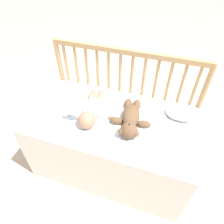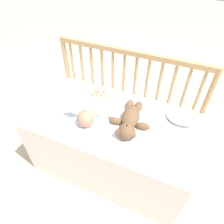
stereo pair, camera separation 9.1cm
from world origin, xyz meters
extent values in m
plane|color=#C6B293|center=(0.00, 0.00, 0.00)|extent=(12.00, 12.00, 0.00)
cube|color=white|center=(0.00, 0.00, 0.28)|extent=(1.18, 0.63, 0.55)
cylinder|color=tan|center=(-0.57, 0.34, 0.46)|extent=(0.04, 0.04, 0.92)
cylinder|color=tan|center=(0.57, 0.34, 0.46)|extent=(0.04, 0.04, 0.92)
cube|color=tan|center=(0.00, 0.34, 0.90)|extent=(1.15, 0.03, 0.04)
cylinder|color=tan|center=(-0.51, 0.34, 0.72)|extent=(0.02, 0.02, 0.33)
cylinder|color=tan|center=(-0.42, 0.34, 0.72)|extent=(0.02, 0.02, 0.33)
cylinder|color=tan|center=(-0.32, 0.34, 0.72)|extent=(0.02, 0.02, 0.33)
cylinder|color=tan|center=(-0.23, 0.34, 0.72)|extent=(0.02, 0.02, 0.33)
cylinder|color=tan|center=(-0.14, 0.34, 0.72)|extent=(0.02, 0.02, 0.33)
cylinder|color=tan|center=(-0.05, 0.34, 0.72)|extent=(0.02, 0.02, 0.33)
cylinder|color=tan|center=(0.05, 0.34, 0.72)|extent=(0.02, 0.02, 0.33)
cylinder|color=tan|center=(0.14, 0.34, 0.72)|extent=(0.02, 0.02, 0.33)
cylinder|color=tan|center=(0.23, 0.34, 0.72)|extent=(0.02, 0.02, 0.33)
cylinder|color=tan|center=(0.32, 0.34, 0.72)|extent=(0.02, 0.02, 0.33)
cylinder|color=tan|center=(0.42, 0.34, 0.72)|extent=(0.02, 0.02, 0.33)
cylinder|color=tan|center=(0.51, 0.34, 0.72)|extent=(0.02, 0.02, 0.33)
cube|color=white|center=(-0.04, 0.03, 0.56)|extent=(0.80, 0.54, 0.01)
ellipsoid|color=brown|center=(0.13, 0.03, 0.60)|extent=(0.15, 0.23, 0.09)
sphere|color=brown|center=(0.15, -0.11, 0.61)|extent=(0.11, 0.11, 0.11)
sphere|color=beige|center=(0.15, -0.11, 0.64)|extent=(0.05, 0.05, 0.05)
sphere|color=black|center=(0.15, -0.11, 0.66)|extent=(0.02, 0.02, 0.02)
sphere|color=brown|center=(0.20, -0.12, 0.61)|extent=(0.04, 0.04, 0.04)
sphere|color=brown|center=(0.11, -0.14, 0.61)|extent=(0.04, 0.04, 0.04)
ellipsoid|color=brown|center=(0.23, 0.00, 0.58)|extent=(0.10, 0.07, 0.05)
ellipsoid|color=brown|center=(0.05, -0.03, 0.58)|extent=(0.10, 0.07, 0.05)
ellipsoid|color=brown|center=(0.14, 0.17, 0.58)|extent=(0.07, 0.11, 0.06)
ellipsoid|color=brown|center=(0.07, 0.16, 0.58)|extent=(0.07, 0.11, 0.06)
ellipsoid|color=white|center=(-0.16, 0.03, 0.59)|extent=(0.16, 0.24, 0.07)
sphere|color=tan|center=(-0.13, -0.12, 0.61)|extent=(0.12, 0.12, 0.12)
ellipsoid|color=white|center=(-0.05, 0.00, 0.58)|extent=(0.14, 0.07, 0.04)
ellipsoid|color=white|center=(-0.24, -0.09, 0.63)|extent=(0.14, 0.07, 0.04)
sphere|color=tan|center=(-0.01, 0.00, 0.58)|extent=(0.04, 0.04, 0.04)
sphere|color=tan|center=(-0.29, -0.05, 0.58)|extent=(0.04, 0.04, 0.04)
ellipsoid|color=tan|center=(-0.15, 0.16, 0.58)|extent=(0.07, 0.14, 0.05)
ellipsoid|color=tan|center=(-0.21, 0.15, 0.58)|extent=(0.07, 0.14, 0.05)
sphere|color=tan|center=(-0.17, 0.23, 0.58)|extent=(0.04, 0.04, 0.04)
sphere|color=tan|center=(-0.23, 0.22, 0.58)|extent=(0.04, 0.04, 0.04)
ellipsoid|color=silver|center=(0.45, 0.18, 0.58)|extent=(0.20, 0.15, 0.06)
camera|label=1|loc=(0.32, -0.93, 1.54)|focal=32.00mm
camera|label=2|loc=(0.40, -0.90, 1.54)|focal=32.00mm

